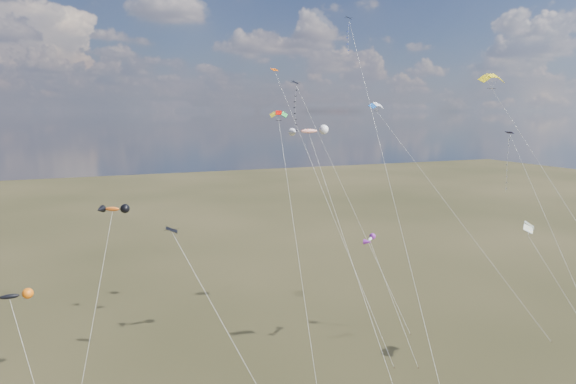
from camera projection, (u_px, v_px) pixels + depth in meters
name	position (u px, v px, depth m)	size (l,w,h in m)	color
diamond_black_high	(301.00, 118.00, 67.62)	(10.44, 14.38, 31.27)	black
diamond_navy_tall	(356.00, 65.00, 57.11)	(6.96, 30.88, 38.19)	navy
diamond_black_mid	(205.00, 291.00, 39.01)	(8.59, 12.24, 18.31)	black
diamond_navy_right	(512.00, 171.00, 58.21)	(4.95, 21.52, 25.02)	#131150
diamond_orange_center	(312.00, 163.00, 59.81)	(7.94, 16.85, 32.46)	#D74B01
parafoil_yellow	(493.00, 77.00, 53.25)	(10.89, 18.97, 31.63)	gold
parafoil_blue_white	(378.00, 106.00, 67.89)	(15.06, 18.58, 28.76)	blue
parafoil_striped	(529.00, 225.00, 53.68)	(7.10, 9.22, 16.27)	gold
parafoil_tricolor	(279.00, 116.00, 52.48)	(2.85, 15.90, 27.61)	gold
novelty_black_orange	(10.00, 297.00, 42.22)	(4.68, 6.60, 12.66)	black
novelty_orange_black	(112.00, 210.00, 50.91)	(6.28, 10.59, 18.20)	#DA5A18
novelty_white_purple	(370.00, 240.00, 60.02)	(2.61, 9.36, 12.93)	silver
novelty_redwhite_stripe	(309.00, 132.00, 58.15)	(4.08, 23.07, 25.71)	#F2360B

